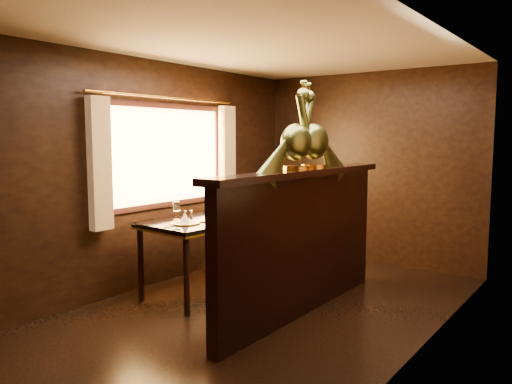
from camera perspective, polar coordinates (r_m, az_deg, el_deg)
ground at (r=4.84m, az=0.06°, el=-13.73°), size 5.00×5.00×0.00m
room_shell at (r=4.62m, az=-0.66°, el=5.36°), size 3.04×5.04×2.52m
partition at (r=4.72m, az=5.39°, el=-5.28°), size 0.26×2.70×1.36m
dining_table at (r=5.29m, az=-5.62°, el=-3.84°), size 0.90×1.41×1.00m
chair_left at (r=5.12m, az=-0.73°, el=-4.92°), size 0.53×0.55×1.27m
chair_right at (r=5.38m, az=4.18°, el=-4.30°), size 0.51×0.53×1.29m
peacock_left at (r=4.50m, az=4.65°, el=7.55°), size 0.25×0.67×0.80m
peacock_right at (r=4.77m, az=6.65°, el=7.55°), size 0.26×0.68×0.81m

